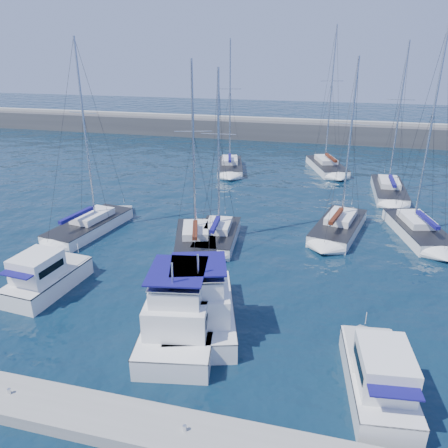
% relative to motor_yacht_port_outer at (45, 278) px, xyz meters
% --- Properties ---
extents(ground, '(220.00, 220.00, 0.00)m').
position_rel_motor_yacht_port_outer_xyz_m(ground, '(12.33, 2.28, -0.94)').
color(ground, black).
rests_on(ground, ground).
extents(breakwater, '(160.00, 6.00, 4.45)m').
position_rel_motor_yacht_port_outer_xyz_m(breakwater, '(12.33, 54.28, 0.11)').
color(breakwater, '#424244').
rests_on(breakwater, ground).
extents(dock, '(40.00, 2.20, 0.60)m').
position_rel_motor_yacht_port_outer_xyz_m(dock, '(12.33, -8.72, -0.64)').
color(dock, gray).
rests_on(dock, ground).
extents(dock_cleat_near_port, '(0.16, 0.16, 0.25)m').
position_rel_motor_yacht_port_outer_xyz_m(dock_cleat_near_port, '(4.33, -8.72, -0.22)').
color(dock_cleat_near_port, silver).
rests_on(dock_cleat_near_port, dock).
extents(dock_cleat_centre, '(0.16, 0.16, 0.25)m').
position_rel_motor_yacht_port_outer_xyz_m(dock_cleat_centre, '(12.33, -8.72, -0.22)').
color(dock_cleat_centre, silver).
rests_on(dock_cleat_centre, dock).
extents(motor_yacht_port_outer, '(3.18, 6.05, 3.20)m').
position_rel_motor_yacht_port_outer_xyz_m(motor_yacht_port_outer, '(0.00, 0.00, 0.00)').
color(motor_yacht_port_outer, white).
rests_on(motor_yacht_port_outer, ground).
extents(motor_yacht_port_inner, '(5.21, 9.40, 4.69)m').
position_rel_motor_yacht_port_outer_xyz_m(motor_yacht_port_inner, '(9.85, -1.90, 0.19)').
color(motor_yacht_port_inner, white).
rests_on(motor_yacht_port_inner, ground).
extents(motor_yacht_stbd_inner, '(5.81, 8.28, 4.69)m').
position_rel_motor_yacht_port_outer_xyz_m(motor_yacht_stbd_inner, '(10.58, -1.10, 0.19)').
color(motor_yacht_stbd_inner, white).
rests_on(motor_yacht_stbd_inner, ground).
extents(motor_yacht_stbd_outer, '(3.30, 6.65, 3.20)m').
position_rel_motor_yacht_port_outer_xyz_m(motor_yacht_stbd_outer, '(19.82, -4.22, 0.00)').
color(motor_yacht_stbd_outer, white).
rests_on(motor_yacht_stbd_outer, ground).
extents(sailboat_mid_a, '(4.35, 8.70, 15.66)m').
position_rel_motor_yacht_port_outer_xyz_m(sailboat_mid_a, '(-2.47, 9.57, -0.41)').
color(sailboat_mid_a, white).
rests_on(sailboat_mid_a, ground).
extents(sailboat_mid_b, '(5.07, 7.92, 14.18)m').
position_rel_motor_yacht_port_outer_xyz_m(sailboat_mid_b, '(7.17, 8.82, -0.42)').
color(sailboat_mid_b, white).
rests_on(sailboat_mid_b, ground).
extents(sailboat_mid_c, '(3.58, 6.95, 13.59)m').
position_rel_motor_yacht_port_outer_xyz_m(sailboat_mid_c, '(8.59, 10.14, -0.42)').
color(sailboat_mid_c, white).
rests_on(sailboat_mid_c, ground).
extents(sailboat_mid_d, '(4.90, 8.69, 14.29)m').
position_rel_motor_yacht_port_outer_xyz_m(sailboat_mid_d, '(17.95, 14.51, -0.43)').
color(sailboat_mid_d, white).
rests_on(sailboat_mid_d, ground).
extents(sailboat_mid_e, '(5.01, 8.67, 16.52)m').
position_rel_motor_yacht_port_outer_xyz_m(sailboat_mid_e, '(24.27, 15.45, -0.40)').
color(sailboat_mid_e, white).
rests_on(sailboat_mid_e, ground).
extents(sailboat_back_a, '(4.88, 8.52, 15.87)m').
position_rel_motor_yacht_port_outer_xyz_m(sailboat_back_a, '(4.36, 31.72, -0.41)').
color(sailboat_back_a, white).
rests_on(sailboat_back_a, ground).
extents(sailboat_back_b, '(5.81, 9.25, 17.37)m').
position_rel_motor_yacht_port_outer_xyz_m(sailboat_back_b, '(16.26, 34.94, -0.40)').
color(sailboat_back_b, white).
rests_on(sailboat_back_b, ground).
extents(sailboat_back_c, '(3.20, 8.98, 15.54)m').
position_rel_motor_yacht_port_outer_xyz_m(sailboat_back_c, '(22.99, 26.28, -0.42)').
color(sailboat_back_c, white).
rests_on(sailboat_back_c, ground).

